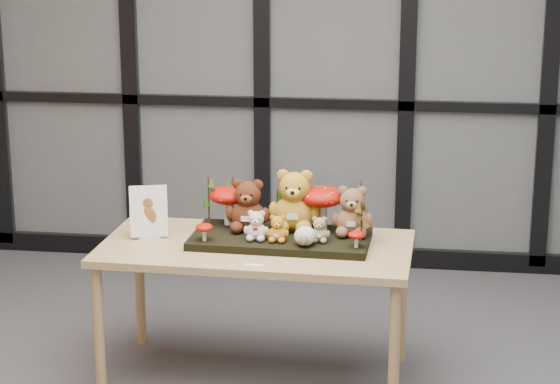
# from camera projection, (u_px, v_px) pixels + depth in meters

# --- Properties ---
(room_shell) EXTENTS (5.00, 5.00, 5.00)m
(room_shell) POSITION_uv_depth(u_px,v_px,m) (279.00, 52.00, 3.78)
(room_shell) COLOR #A9A7A0
(room_shell) RESTS_ON floor
(glass_partition) EXTENTS (4.90, 0.06, 2.78)m
(glass_partition) POSITION_uv_depth(u_px,v_px,m) (334.00, 45.00, 6.21)
(glass_partition) COLOR #2D383F
(glass_partition) RESTS_ON floor
(display_table) EXTENTS (1.48, 0.77, 0.68)m
(display_table) POSITION_uv_depth(u_px,v_px,m) (256.00, 258.00, 4.77)
(display_table) COLOR tan
(display_table) RESTS_ON floor
(diorama_tray) EXTENTS (0.85, 0.45, 0.04)m
(diorama_tray) POSITION_uv_depth(u_px,v_px,m) (281.00, 239.00, 4.79)
(diorama_tray) COLOR black
(diorama_tray) RESTS_ON display_table
(bear_pooh_yellow) EXTENTS (0.26, 0.23, 0.33)m
(bear_pooh_yellow) POSITION_uv_depth(u_px,v_px,m) (295.00, 197.00, 4.82)
(bear_pooh_yellow) COLOR #B58622
(bear_pooh_yellow) RESTS_ON diorama_tray
(bear_brown_medium) EXTENTS (0.22, 0.20, 0.28)m
(bear_brown_medium) POSITION_uv_depth(u_px,v_px,m) (248.00, 202.00, 4.83)
(bear_brown_medium) COLOR #4C2010
(bear_brown_medium) RESTS_ON diorama_tray
(bear_tan_back) EXTENTS (0.20, 0.19, 0.26)m
(bear_tan_back) POSITION_uv_depth(u_px,v_px,m) (352.00, 208.00, 4.76)
(bear_tan_back) COLOR brown
(bear_tan_back) RESTS_ON diorama_tray
(bear_small_yellow) EXTENTS (0.11, 0.10, 0.14)m
(bear_small_yellow) POSITION_uv_depth(u_px,v_px,m) (278.00, 227.00, 4.67)
(bear_small_yellow) COLOR orange
(bear_small_yellow) RESTS_ON diorama_tray
(bear_white_bow) EXTENTS (0.12, 0.11, 0.16)m
(bear_white_bow) POSITION_uv_depth(u_px,v_px,m) (256.00, 224.00, 4.69)
(bear_white_bow) COLOR silver
(bear_white_bow) RESTS_ON diorama_tray
(bear_beige_small) EXTENTS (0.10, 0.09, 0.13)m
(bear_beige_small) POSITION_uv_depth(u_px,v_px,m) (320.00, 228.00, 4.67)
(bear_beige_small) COLOR #9A8558
(bear_beige_small) RESTS_ON diorama_tray
(plush_cream_hedgehog) EXTENTS (0.08, 0.07, 0.10)m
(plush_cream_hedgehog) POSITION_uv_depth(u_px,v_px,m) (305.00, 235.00, 4.62)
(plush_cream_hedgehog) COLOR beige
(plush_cream_hedgehog) RESTS_ON diorama_tray
(mushroom_back_left) EXTENTS (0.19, 0.19, 0.21)m
(mushroom_back_left) POSITION_uv_depth(u_px,v_px,m) (228.00, 203.00, 4.92)
(mushroom_back_left) COLOR #9C0D05
(mushroom_back_left) RESTS_ON diorama_tray
(mushroom_back_right) EXTENTS (0.21, 0.21, 0.24)m
(mushroom_back_right) POSITION_uv_depth(u_px,v_px,m) (322.00, 206.00, 4.83)
(mushroom_back_right) COLOR #9C0D05
(mushroom_back_right) RESTS_ON diorama_tray
(mushroom_front_left) EXTENTS (0.08, 0.08, 0.09)m
(mushroom_front_left) POSITION_uv_depth(u_px,v_px,m) (204.00, 231.00, 4.69)
(mushroom_front_left) COLOR #9C0D05
(mushroom_front_left) RESTS_ON diorama_tray
(mushroom_front_right) EXTENTS (0.08, 0.08, 0.09)m
(mushroom_front_right) POSITION_uv_depth(u_px,v_px,m) (356.00, 238.00, 4.59)
(mushroom_front_right) COLOR #9C0D05
(mushroom_front_right) RESTS_ON diorama_tray
(sprig_green_far_left) EXTENTS (0.05, 0.05, 0.24)m
(sprig_green_far_left) POSITION_uv_depth(u_px,v_px,m) (209.00, 201.00, 4.91)
(sprig_green_far_left) COLOR #0F350C
(sprig_green_far_left) RESTS_ON diorama_tray
(sprig_green_mid_left) EXTENTS (0.05, 0.05, 0.23)m
(sprig_green_mid_left) POSITION_uv_depth(u_px,v_px,m) (233.00, 200.00, 4.94)
(sprig_green_mid_left) COLOR #0F350C
(sprig_green_mid_left) RESTS_ON diorama_tray
(sprig_dry_far_right) EXTENTS (0.05, 0.05, 0.26)m
(sprig_dry_far_right) POSITION_uv_depth(u_px,v_px,m) (360.00, 207.00, 4.77)
(sprig_dry_far_right) COLOR brown
(sprig_dry_far_right) RESTS_ON diorama_tray
(sprig_dry_mid_right) EXTENTS (0.05, 0.05, 0.19)m
(sprig_dry_mid_right) POSITION_uv_depth(u_px,v_px,m) (361.00, 221.00, 4.68)
(sprig_dry_mid_right) COLOR brown
(sprig_dry_mid_right) RESTS_ON diorama_tray
(sprig_green_centre) EXTENTS (0.05, 0.05, 0.18)m
(sprig_green_centre) POSITION_uv_depth(u_px,v_px,m) (277.00, 207.00, 4.92)
(sprig_green_centre) COLOR #0F350C
(sprig_green_centre) RESTS_ON diorama_tray
(sign_holder) EXTENTS (0.19, 0.10, 0.26)m
(sign_holder) POSITION_uv_depth(u_px,v_px,m) (149.00, 215.00, 4.83)
(sign_holder) COLOR silver
(sign_holder) RESTS_ON display_table
(label_card) EXTENTS (0.08, 0.03, 0.00)m
(label_card) POSITION_uv_depth(u_px,v_px,m) (253.00, 265.00, 4.47)
(label_card) COLOR white
(label_card) RESTS_ON display_table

